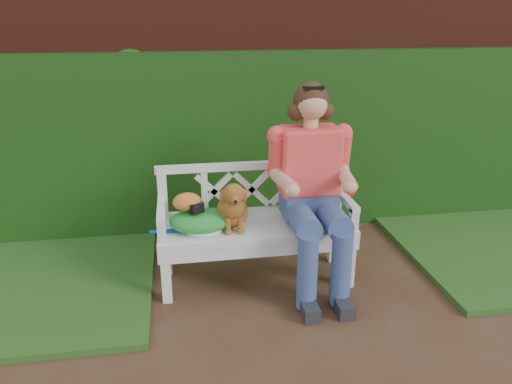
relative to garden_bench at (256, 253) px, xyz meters
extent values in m
plane|color=#442714|center=(0.28, -0.67, -0.24)|extent=(60.00, 60.00, 0.00)
cube|color=#5A2015|center=(0.28, 1.23, 0.86)|extent=(10.00, 0.30, 2.20)
cube|color=#204713|center=(0.28, 1.01, 0.61)|extent=(10.00, 0.18, 1.70)
cube|color=black|center=(-0.46, -0.03, 0.43)|extent=(0.13, 0.11, 0.07)
ellipsoid|color=#CA6F28|center=(-0.52, 0.00, 0.46)|extent=(0.26, 0.23, 0.14)
camera|label=1|loc=(-0.56, -3.48, 1.81)|focal=35.00mm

